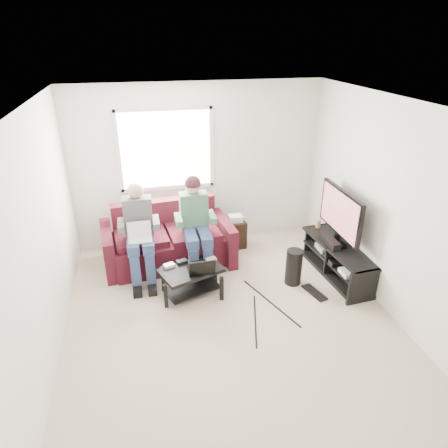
# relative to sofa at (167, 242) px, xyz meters

# --- Properties ---
(floor) EXTENTS (4.50, 4.50, 0.00)m
(floor) POSITION_rel_sofa_xyz_m (0.61, -1.59, -0.33)
(floor) COLOR #C3B298
(floor) RESTS_ON ground
(ceiling) EXTENTS (4.50, 4.50, 0.00)m
(ceiling) POSITION_rel_sofa_xyz_m (0.61, -1.59, 2.27)
(ceiling) COLOR white
(ceiling) RESTS_ON wall_back
(wall_back) EXTENTS (4.50, 0.00, 4.50)m
(wall_back) POSITION_rel_sofa_xyz_m (0.61, 0.66, 0.97)
(wall_back) COLOR silver
(wall_back) RESTS_ON floor
(wall_front) EXTENTS (4.50, 0.00, 4.50)m
(wall_front) POSITION_rel_sofa_xyz_m (0.61, -3.84, 0.97)
(wall_front) COLOR silver
(wall_front) RESTS_ON floor
(wall_left) EXTENTS (0.00, 4.50, 4.50)m
(wall_left) POSITION_rel_sofa_xyz_m (-1.39, -1.59, 0.97)
(wall_left) COLOR silver
(wall_left) RESTS_ON floor
(wall_right) EXTENTS (0.00, 4.50, 4.50)m
(wall_right) POSITION_rel_sofa_xyz_m (2.61, -1.59, 0.97)
(wall_right) COLOR silver
(wall_right) RESTS_ON floor
(window) EXTENTS (1.48, 0.04, 1.28)m
(window) POSITION_rel_sofa_xyz_m (0.11, 0.64, 1.27)
(window) COLOR white
(window) RESTS_ON wall_back
(sofa) EXTENTS (2.00, 1.06, 0.90)m
(sofa) POSITION_rel_sofa_xyz_m (0.00, 0.00, 0.00)
(sofa) COLOR #3F0F16
(sofa) RESTS_ON floor
(person_left) EXTENTS (0.40, 0.71, 1.38)m
(person_left) POSITION_rel_sofa_xyz_m (-0.40, -0.35, 0.43)
(person_left) COLOR navy
(person_left) RESTS_ON sofa
(person_right) EXTENTS (0.40, 0.71, 1.42)m
(person_right) POSITION_rel_sofa_xyz_m (0.40, -0.33, 0.49)
(person_right) COLOR navy
(person_right) RESTS_ON sofa
(laptop_silver) EXTENTS (0.34, 0.24, 0.24)m
(laptop_silver) POSITION_rel_sofa_xyz_m (-0.40, -0.53, 0.41)
(laptop_silver) COLOR silver
(laptop_silver) RESTS_ON person_left
(coffee_table) EXTENTS (0.92, 0.73, 0.40)m
(coffee_table) POSITION_rel_sofa_xyz_m (0.23, -0.97, -0.04)
(coffee_table) COLOR black
(coffee_table) RESTS_ON floor
(laptop_black) EXTENTS (0.41, 0.35, 0.24)m
(laptop_black) POSITION_rel_sofa_xyz_m (0.35, -1.05, 0.19)
(laptop_black) COLOR black
(laptop_black) RESTS_ON coffee_table
(controller_a) EXTENTS (0.16, 0.13, 0.04)m
(controller_a) POSITION_rel_sofa_xyz_m (-0.05, -0.85, 0.09)
(controller_a) COLOR silver
(controller_a) RESTS_ON coffee_table
(controller_b) EXTENTS (0.16, 0.12, 0.04)m
(controller_b) POSITION_rel_sofa_xyz_m (0.13, -0.79, 0.09)
(controller_b) COLOR black
(controller_b) RESTS_ON coffee_table
(controller_c) EXTENTS (0.16, 0.12, 0.04)m
(controller_c) POSITION_rel_sofa_xyz_m (0.53, -0.82, 0.09)
(controller_c) COLOR gray
(controller_c) RESTS_ON coffee_table
(tv_stand) EXTENTS (0.56, 1.48, 0.48)m
(tv_stand) POSITION_rel_sofa_xyz_m (2.38, -0.94, -0.12)
(tv_stand) COLOR black
(tv_stand) RESTS_ON floor
(tv) EXTENTS (0.12, 1.10, 0.81)m
(tv) POSITION_rel_sofa_xyz_m (2.38, -0.84, 0.61)
(tv) COLOR black
(tv) RESTS_ON tv_stand
(soundbar) EXTENTS (0.12, 0.50, 0.10)m
(soundbar) POSITION_rel_sofa_xyz_m (2.26, -0.84, 0.20)
(soundbar) COLOR black
(soundbar) RESTS_ON tv_stand
(drink_cup) EXTENTS (0.08, 0.08, 0.12)m
(drink_cup) POSITION_rel_sofa_xyz_m (2.33, -0.31, 0.21)
(drink_cup) COLOR #AD7C4A
(drink_cup) RESTS_ON tv_stand
(console_white) EXTENTS (0.30, 0.22, 0.06)m
(console_white) POSITION_rel_sofa_xyz_m (2.38, -1.34, -0.05)
(console_white) COLOR silver
(console_white) RESTS_ON tv_stand
(console_grey) EXTENTS (0.34, 0.26, 0.08)m
(console_grey) POSITION_rel_sofa_xyz_m (2.38, -0.64, -0.04)
(console_grey) COLOR gray
(console_grey) RESTS_ON tv_stand
(console_black) EXTENTS (0.38, 0.30, 0.07)m
(console_black) POSITION_rel_sofa_xyz_m (2.38, -0.99, -0.04)
(console_black) COLOR black
(console_black) RESTS_ON tv_stand
(subwoofer) EXTENTS (0.23, 0.23, 0.52)m
(subwoofer) POSITION_rel_sofa_xyz_m (1.67, -1.01, -0.07)
(subwoofer) COLOR black
(subwoofer) RESTS_ON floor
(keyboard_floor) EXTENTS (0.24, 0.43, 0.02)m
(keyboard_floor) POSITION_rel_sofa_xyz_m (1.87, -1.32, -0.32)
(keyboard_floor) COLOR black
(keyboard_floor) RESTS_ON floor
(end_table) EXTENTS (0.31, 0.31, 0.56)m
(end_table) POSITION_rel_sofa_xyz_m (1.13, 0.23, -0.08)
(end_table) COLOR black
(end_table) RESTS_ON floor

